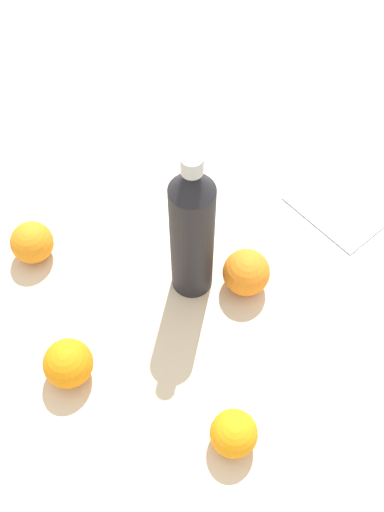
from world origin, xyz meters
TOP-DOWN VIEW (x-y plane):
  - ground_plane at (0.00, 0.00)m, footprint 2.40×2.40m
  - water_bottle at (0.02, -0.01)m, footprint 0.07×0.07m
  - orange_0 at (0.27, 0.09)m, footprint 0.08×0.08m
  - orange_1 at (-0.06, 0.03)m, footprint 0.08×0.08m
  - orange_2 at (0.27, -0.16)m, footprint 0.08×0.08m
  - orange_3 at (0.07, 0.28)m, footprint 0.07×0.07m
  - folded_napkin at (-0.31, -0.07)m, footprint 0.22×0.22m

SIDE VIEW (x-z plane):
  - ground_plane at x=0.00m, z-range 0.00..0.00m
  - folded_napkin at x=-0.31m, z-range 0.00..0.01m
  - orange_3 at x=0.07m, z-range 0.00..0.07m
  - orange_2 at x=0.27m, z-range 0.00..0.08m
  - orange_0 at x=0.27m, z-range 0.00..0.08m
  - orange_1 at x=-0.06m, z-range 0.00..0.08m
  - water_bottle at x=0.02m, z-range -0.01..0.31m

